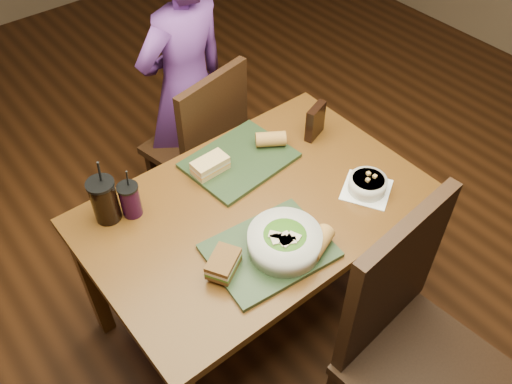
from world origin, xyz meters
TOP-DOWN VIEW (x-y plane):
  - ground at (0.00, 0.00)m, footprint 6.00×6.00m
  - dining_table at (0.00, 0.00)m, footprint 1.30×0.85m
  - chair_near at (0.10, -0.71)m, footprint 0.52×0.52m
  - chair_far at (0.19, 0.64)m, footprint 0.49×0.50m
  - diner at (0.25, 0.86)m, footprint 0.56×0.40m
  - tray_near at (-0.11, -0.21)m, footprint 0.45×0.36m
  - tray_far at (0.10, 0.23)m, footprint 0.45×0.36m
  - salad_bowl at (-0.07, -0.24)m, footprint 0.26×0.26m
  - soup_bowl at (0.39, -0.21)m, footprint 0.25×0.25m
  - sandwich_near at (-0.28, -0.18)m, footprint 0.15×0.14m
  - sandwich_far at (-0.04, 0.25)m, footprint 0.15×0.08m
  - baguette_near at (0.03, -0.32)m, footprint 0.14×0.11m
  - baguette_far at (0.26, 0.22)m, footprint 0.14×0.12m
  - cup_cola at (-0.47, 0.30)m, footprint 0.10×0.10m
  - cup_berry at (-0.39, 0.26)m, footprint 0.08×0.08m
  - chip_bag at (0.46, 0.17)m, footprint 0.12×0.07m

SIDE VIEW (x-z plane):
  - ground at x=0.00m, z-range 0.00..0.00m
  - chair_far at x=0.19m, z-range 0.05..1.02m
  - chair_near at x=0.10m, z-range 0.06..1.17m
  - dining_table at x=0.00m, z-range 0.28..1.03m
  - diner at x=0.25m, z-range 0.00..1.43m
  - tray_near at x=-0.11m, z-range 0.75..0.77m
  - tray_far at x=0.10m, z-range 0.75..0.77m
  - soup_bowl at x=0.39m, z-range 0.75..0.82m
  - sandwich_far at x=-0.04m, z-range 0.77..0.83m
  - sandwich_near at x=-0.28m, z-range 0.77..0.83m
  - baguette_far at x=0.26m, z-range 0.77..0.83m
  - baguette_near at x=0.03m, z-range 0.77..0.83m
  - salad_bowl at x=-0.07m, z-range 0.77..0.85m
  - cup_berry at x=-0.39m, z-range 0.71..0.93m
  - chip_bag at x=0.46m, z-range 0.75..0.90m
  - cup_cola at x=-0.47m, z-range 0.70..0.98m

